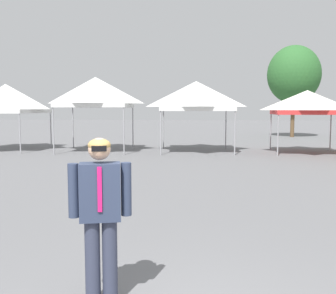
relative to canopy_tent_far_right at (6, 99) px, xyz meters
The scene contains 6 objects.
canopy_tent_far_right is the anchor object (origin of this frame).
canopy_tent_behind_center 4.72m from the canopy_tent_far_right, ahead, with size 3.56×3.56×3.62m.
canopy_tent_behind_left 9.62m from the canopy_tent_far_right, ahead, with size 3.71×3.71×3.41m.
canopy_tent_right_of_center 14.76m from the canopy_tent_far_right, ahead, with size 3.22×3.22×2.93m.
person_foreground 17.72m from the canopy_tent_far_right, 59.52° to the right, with size 0.64×0.33×1.78m.
tree_behind_tents_left 19.59m from the canopy_tent_far_right, 32.32° to the left, with size 3.81×3.81×6.65m.
Camera 1 is at (0.40, -3.07, 2.08)m, focal length 41.92 mm.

